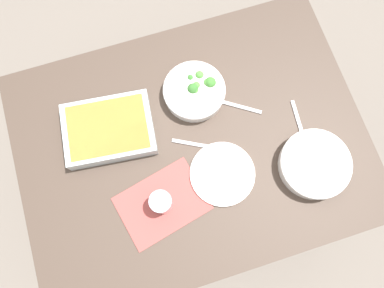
{
  "coord_description": "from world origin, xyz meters",
  "views": [
    {
      "loc": [
        0.09,
        0.29,
        1.94
      ],
      "look_at": [
        0.0,
        0.0,
        0.74
      ],
      "focal_mm": 33.53,
      "sensor_mm": 36.0,
      "label": 1
    }
  ],
  "objects_px": {
    "drink_cup": "(161,202)",
    "spoon_by_broccoli": "(231,104)",
    "baking_dish": "(109,129)",
    "stew_bowl": "(314,164)",
    "side_plate": "(222,174)",
    "fork_on_table": "(201,145)",
    "spoon_by_stew": "(301,131)",
    "broccoli_bowl": "(195,91)"
  },
  "relations": [
    {
      "from": "drink_cup",
      "to": "side_plate",
      "type": "xyz_separation_m",
      "value": [
        -0.22,
        -0.03,
        -0.03
      ]
    },
    {
      "from": "side_plate",
      "to": "spoon_by_stew",
      "type": "relative_size",
      "value": 1.25
    },
    {
      "from": "broccoli_bowl",
      "to": "spoon_by_stew",
      "type": "height_order",
      "value": "broccoli_bowl"
    },
    {
      "from": "stew_bowl",
      "to": "spoon_by_stew",
      "type": "xyz_separation_m",
      "value": [
        -0.01,
        -0.13,
        -0.03
      ]
    },
    {
      "from": "spoon_by_broccoli",
      "to": "side_plate",
      "type": "bearing_deg",
      "value": 64.68
    },
    {
      "from": "drink_cup",
      "to": "side_plate",
      "type": "distance_m",
      "value": 0.23
    },
    {
      "from": "spoon_by_stew",
      "to": "fork_on_table",
      "type": "distance_m",
      "value": 0.35
    },
    {
      "from": "broccoli_bowl",
      "to": "fork_on_table",
      "type": "bearing_deg",
      "value": 79.52
    },
    {
      "from": "stew_bowl",
      "to": "broccoli_bowl",
      "type": "distance_m",
      "value": 0.48
    },
    {
      "from": "stew_bowl",
      "to": "drink_cup",
      "type": "distance_m",
      "value": 0.52
    },
    {
      "from": "baking_dish",
      "to": "stew_bowl",
      "type": "bearing_deg",
      "value": 152.61
    },
    {
      "from": "broccoli_bowl",
      "to": "baking_dish",
      "type": "distance_m",
      "value": 0.32
    },
    {
      "from": "spoon_by_broccoli",
      "to": "broccoli_bowl",
      "type": "bearing_deg",
      "value": -34.29
    },
    {
      "from": "baking_dish",
      "to": "spoon_by_stew",
      "type": "height_order",
      "value": "baking_dish"
    },
    {
      "from": "stew_bowl",
      "to": "drink_cup",
      "type": "height_order",
      "value": "drink_cup"
    },
    {
      "from": "spoon_by_broccoli",
      "to": "fork_on_table",
      "type": "bearing_deg",
      "value": 37.87
    },
    {
      "from": "baking_dish",
      "to": "drink_cup",
      "type": "bearing_deg",
      "value": 109.23
    },
    {
      "from": "stew_bowl",
      "to": "baking_dish",
      "type": "height_order",
      "value": "same"
    },
    {
      "from": "fork_on_table",
      "to": "broccoli_bowl",
      "type": "bearing_deg",
      "value": -100.48
    },
    {
      "from": "drink_cup",
      "to": "spoon_by_stew",
      "type": "xyz_separation_m",
      "value": [
        -0.53,
        -0.1,
        -0.03
      ]
    },
    {
      "from": "stew_bowl",
      "to": "baking_dish",
      "type": "bearing_deg",
      "value": -27.39
    },
    {
      "from": "side_plate",
      "to": "spoon_by_broccoli",
      "type": "bearing_deg",
      "value": -115.32
    },
    {
      "from": "drink_cup",
      "to": "fork_on_table",
      "type": "distance_m",
      "value": 0.24
    },
    {
      "from": "stew_bowl",
      "to": "spoon_by_stew",
      "type": "distance_m",
      "value": 0.13
    },
    {
      "from": "side_plate",
      "to": "fork_on_table",
      "type": "distance_m",
      "value": 0.12
    },
    {
      "from": "side_plate",
      "to": "broccoli_bowl",
      "type": "bearing_deg",
      "value": -89.59
    },
    {
      "from": "stew_bowl",
      "to": "baking_dish",
      "type": "relative_size",
      "value": 0.74
    },
    {
      "from": "spoon_by_broccoli",
      "to": "baking_dish",
      "type": "bearing_deg",
      "value": -3.77
    },
    {
      "from": "broccoli_bowl",
      "to": "stew_bowl",
      "type": "bearing_deg",
      "value": 129.23
    },
    {
      "from": "drink_cup",
      "to": "fork_on_table",
      "type": "bearing_deg",
      "value": -141.06
    },
    {
      "from": "broccoli_bowl",
      "to": "fork_on_table",
      "type": "xyz_separation_m",
      "value": [
        0.03,
        0.19,
        -0.03
      ]
    },
    {
      "from": "fork_on_table",
      "to": "spoon_by_broccoli",
      "type": "bearing_deg",
      "value": -142.13
    },
    {
      "from": "spoon_by_stew",
      "to": "broccoli_bowl",
      "type": "bearing_deg",
      "value": -37.66
    },
    {
      "from": "baking_dish",
      "to": "fork_on_table",
      "type": "bearing_deg",
      "value": 153.7
    },
    {
      "from": "spoon_by_broccoli",
      "to": "stew_bowl",
      "type": "bearing_deg",
      "value": 123.03
    },
    {
      "from": "baking_dish",
      "to": "side_plate",
      "type": "bearing_deg",
      "value": 141.46
    },
    {
      "from": "broccoli_bowl",
      "to": "baking_dish",
      "type": "bearing_deg",
      "value": 8.32
    },
    {
      "from": "stew_bowl",
      "to": "spoon_by_stew",
      "type": "height_order",
      "value": "stew_bowl"
    },
    {
      "from": "broccoli_bowl",
      "to": "baking_dish",
      "type": "xyz_separation_m",
      "value": [
        0.32,
        0.05,
        0.0
      ]
    },
    {
      "from": "drink_cup",
      "to": "spoon_by_broccoli",
      "type": "height_order",
      "value": "drink_cup"
    },
    {
      "from": "fork_on_table",
      "to": "spoon_by_stew",
      "type": "bearing_deg",
      "value": 171.23
    },
    {
      "from": "spoon_by_stew",
      "to": "spoon_by_broccoli",
      "type": "bearing_deg",
      "value": -39.38
    }
  ]
}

